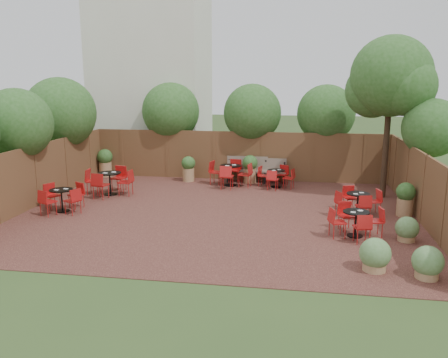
# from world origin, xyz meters

# --- Properties ---
(ground) EXTENTS (80.00, 80.00, 0.00)m
(ground) POSITION_xyz_m (0.00, 0.00, 0.00)
(ground) COLOR #354F23
(ground) RESTS_ON ground
(courtyard_paving) EXTENTS (12.00, 10.00, 0.02)m
(courtyard_paving) POSITION_xyz_m (0.00, 0.00, 0.01)
(courtyard_paving) COLOR #391A17
(courtyard_paving) RESTS_ON ground
(fence_back) EXTENTS (12.00, 0.08, 2.00)m
(fence_back) POSITION_xyz_m (0.00, 5.00, 1.00)
(fence_back) COLOR brown
(fence_back) RESTS_ON ground
(fence_left) EXTENTS (0.08, 10.00, 2.00)m
(fence_left) POSITION_xyz_m (-6.00, 0.00, 1.00)
(fence_left) COLOR brown
(fence_left) RESTS_ON ground
(fence_right) EXTENTS (0.08, 10.00, 2.00)m
(fence_right) POSITION_xyz_m (6.00, 0.00, 1.00)
(fence_right) COLOR brown
(fence_right) RESTS_ON ground
(neighbour_building) EXTENTS (5.00, 4.00, 8.00)m
(neighbour_building) POSITION_xyz_m (-4.50, 8.00, 4.00)
(neighbour_building) COLOR beige
(neighbour_building) RESTS_ON ground
(overhang_foliage) EXTENTS (15.49, 10.59, 2.71)m
(overhang_foliage) POSITION_xyz_m (-2.54, 3.09, 2.72)
(overhang_foliage) COLOR #26521A
(overhang_foliage) RESTS_ON ground
(courtyard_tree) EXTENTS (2.83, 2.74, 5.51)m
(courtyard_tree) POSITION_xyz_m (5.39, 2.91, 4.00)
(courtyard_tree) COLOR black
(courtyard_tree) RESTS_ON courtyard_paving
(park_bench_left) EXTENTS (1.65, 0.55, 1.01)m
(park_bench_left) POSITION_xyz_m (0.41, 4.63, 0.54)
(park_bench_left) COLOR brown
(park_bench_left) RESTS_ON courtyard_paving
(park_bench_right) EXTENTS (1.55, 0.52, 0.96)m
(park_bench_right) POSITION_xyz_m (1.21, 4.63, 0.51)
(park_bench_right) COLOR brown
(park_bench_right) RESTS_ON courtyard_paving
(bistro_tables) EXTENTS (10.54, 6.90, 0.93)m
(bistro_tables) POSITION_xyz_m (-0.38, 1.50, 0.45)
(bistro_tables) COLOR black
(bistro_tables) RESTS_ON courtyard_paving
(planters) EXTENTS (11.90, 4.70, 1.17)m
(planters) POSITION_xyz_m (-0.78, 3.66, 0.61)
(planters) COLOR #9C764E
(planters) RESTS_ON courtyard_paving
(low_shrubs) EXTENTS (1.74, 2.93, 0.73)m
(low_shrubs) POSITION_xyz_m (4.76, -3.30, 0.35)
(low_shrubs) COLOR #9C764E
(low_shrubs) RESTS_ON courtyard_paving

